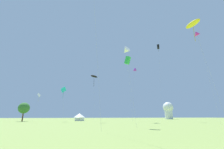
% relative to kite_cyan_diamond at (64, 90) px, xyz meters
% --- Properties ---
extents(kite_cyan_diamond, '(1.97, 1.65, 12.53)m').
position_rel_kite_cyan_diamond_xyz_m(kite_cyan_diamond, '(0.00, 0.00, 0.00)').
color(kite_cyan_diamond, '#1EB7CC').
rests_on(kite_cyan_diamond, ground).
extents(kite_purple_delta, '(3.22, 2.93, 19.92)m').
position_rel_kite_cyan_diamond_xyz_m(kite_purple_delta, '(25.84, -6.12, 7.85)').
color(kite_purple_delta, purple).
rests_on(kite_purple_delta, ground).
extents(kite_magenta_delta, '(2.72, 1.97, 24.64)m').
position_rel_kite_cyan_diamond_xyz_m(kite_magenta_delta, '(35.74, -28.26, 12.63)').
color(kite_magenta_delta, '#E02DA3').
rests_on(kite_magenta_delta, ground).
extents(kite_black_box, '(2.28, 1.85, 30.57)m').
position_rel_kite_cyan_diamond_xyz_m(kite_black_box, '(36.37, -7.46, 18.36)').
color(kite_black_box, black).
rests_on(kite_black_box, ground).
extents(kite_white_delta, '(3.45, 3.79, 26.65)m').
position_rel_kite_cyan_diamond_xyz_m(kite_white_delta, '(21.18, -9.90, 13.87)').
color(kite_white_delta, white).
rests_on(kite_white_delta, ground).
extents(kite_green_box, '(1.28, 2.89, 12.83)m').
position_rel_kite_cyan_diamond_xyz_m(kite_green_box, '(12.83, -33.40, 0.83)').
color(kite_green_box, green).
rests_on(kite_green_box, ground).
extents(kite_white_diamond, '(0.83, 2.96, 8.51)m').
position_rel_kite_cyan_diamond_xyz_m(kite_white_diamond, '(-6.23, -10.03, -3.56)').
color(kite_white_diamond, white).
rests_on(kite_white_diamond, ground).
extents(kite_black_parafoil, '(3.17, 3.74, 15.42)m').
position_rel_kite_cyan_diamond_xyz_m(kite_black_parafoil, '(9.99, -8.68, 3.70)').
color(kite_black_parafoil, black).
rests_on(kite_black_parafoil, ground).
extents(kite_yellow_parafoil, '(1.89, 3.62, 17.56)m').
position_rel_kite_cyan_diamond_xyz_m(kite_yellow_parafoil, '(22.28, -40.28, 5.89)').
color(kite_yellow_parafoil, yellow).
rests_on(kite_yellow_parafoil, ground).
extents(festival_tent_left, '(4.62, 4.62, 3.00)m').
position_rel_kite_cyan_diamond_xyz_m(festival_tent_left, '(6.72, 7.68, -9.52)').
color(festival_tent_left, white).
rests_on(festival_tent_left, ground).
extents(observatory_dome, '(6.40, 6.40, 10.80)m').
position_rel_kite_cyan_diamond_xyz_m(observatory_dome, '(64.16, 30.28, -5.17)').
color(observatory_dome, white).
rests_on(observatory_dome, ground).
extents(tree_distant_left, '(3.97, 3.97, 6.76)m').
position_rel_kite_cyan_diamond_xyz_m(tree_distant_left, '(-13.73, 5.44, -6.44)').
color(tree_distant_left, brown).
rests_on(tree_distant_left, ground).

